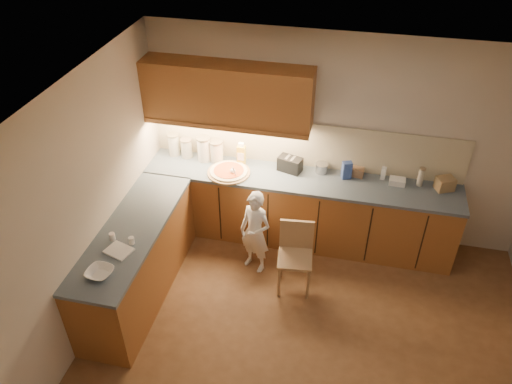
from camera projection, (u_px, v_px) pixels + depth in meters
room at (319, 223)px, 4.06m from camera, size 4.54×4.50×2.62m
l_counter at (247, 225)px, 5.93m from camera, size 3.77×2.62×0.92m
backsplash at (305, 145)px, 5.97m from camera, size 3.75×0.02×0.58m
upper_cabinets at (227, 94)px, 5.62m from camera, size 1.95×0.36×0.73m
pizza_on_board at (229, 172)px, 5.98m from camera, size 0.52×0.52×0.21m
child at (255, 232)px, 5.71m from camera, size 0.46×0.38×1.07m
wooden_chair at (296, 251)px, 5.52m from camera, size 0.41×0.41×0.84m
mixing_bowl at (100, 273)px, 4.62m from camera, size 0.27×0.27×0.06m
canister_a at (174, 144)px, 6.25m from camera, size 0.15×0.15×0.29m
canister_b at (187, 148)px, 6.22m from camera, size 0.14×0.14×0.25m
canister_c at (204, 149)px, 6.14m from camera, size 0.17×0.17×0.32m
canister_d at (216, 151)px, 6.14m from camera, size 0.17×0.17×0.28m
oil_jug at (241, 155)px, 6.08m from camera, size 0.10×0.07×0.30m
toaster at (290, 164)px, 5.99m from camera, size 0.31×0.23×0.18m
steel_pot at (322, 168)px, 5.98m from camera, size 0.15×0.15×0.12m
blue_box at (347, 170)px, 5.85m from camera, size 0.13×0.11×0.22m
card_box_a at (357, 172)px, 5.92m from camera, size 0.16×0.13×0.11m
white_bottle at (383, 173)px, 5.85m from camera, size 0.06×0.06×0.16m
flat_pack at (397, 181)px, 5.79m from camera, size 0.19×0.13×0.07m
tall_jar at (421, 177)px, 5.73m from camera, size 0.08×0.08×0.23m
card_box_b at (445, 184)px, 5.69m from camera, size 0.24×0.22×0.15m
dough_cloth at (119, 251)px, 4.89m from camera, size 0.30×0.26×0.02m
spice_jar_a at (112, 236)px, 5.01m from camera, size 0.07×0.07×0.08m
spice_jar_b at (131, 240)px, 4.96m from camera, size 0.07×0.07×0.08m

